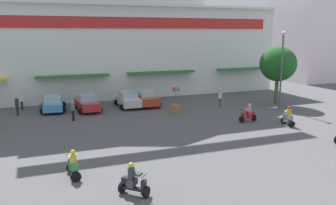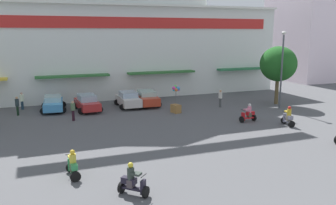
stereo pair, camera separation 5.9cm
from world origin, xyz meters
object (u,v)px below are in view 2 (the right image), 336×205
object	(u,v)px
scooter_rider_6	(248,114)
streetlamp_near	(282,64)
pedestrian_4	(17,105)
parked_car_2	(128,99)
parked_car_0	(53,103)
scooter_rider_1	(133,182)
scooter_rider_7	(73,166)
pedestrian_3	(22,100)
scooter_rider_8	(288,117)
balloon_vendor_cart	(176,100)
pedestrian_2	(73,110)
plaza_tree_1	(278,64)
parked_car_3	(147,98)
parked_car_1	(87,103)
pedestrian_1	(220,97)

from	to	relation	value
scooter_rider_6	streetlamp_near	xyz separation A→B (m)	(5.75, 3.33, 3.59)
scooter_rider_6	pedestrian_4	distance (m)	19.85
parked_car_2	streetlamp_near	bearing A→B (deg)	-23.42
parked_car_0	scooter_rider_1	xyz separation A→B (m)	(2.23, -19.37, -0.10)
scooter_rider_7	pedestrian_3	xyz separation A→B (m)	(-2.69, 18.08, 0.32)
parked_car_2	scooter_rider_8	distance (m)	14.96
scooter_rider_1	balloon_vendor_cart	size ratio (longest dim) A/B	0.60
parked_car_2	pedestrian_2	world-z (taller)	pedestrian_2
parked_car_0	pedestrian_4	size ratio (longest dim) A/B	2.53
parked_car_2	streetlamp_near	xyz separation A→B (m)	(13.38, -5.79, 3.44)
scooter_rider_7	balloon_vendor_cart	bearing A→B (deg)	48.21
plaza_tree_1	pedestrian_3	distance (m)	25.13
pedestrian_3	parked_car_3	bearing A→B (deg)	-12.14
scooter_rider_8	pedestrian_2	distance (m)	17.25
plaza_tree_1	parked_car_3	size ratio (longest dim) A/B	1.34
scooter_rider_6	parked_car_1	bearing A→B (deg)	142.60
parked_car_1	scooter_rider_6	bearing A→B (deg)	-37.40
parked_car_1	scooter_rider_6	xyz separation A→B (m)	(11.62, -8.89, -0.14)
parked_car_1	scooter_rider_6	world-z (taller)	parked_car_1
scooter_rider_7	parked_car_0	bearing A→B (deg)	89.89
scooter_rider_6	scooter_rider_7	size ratio (longest dim) A/B	1.01
parked_car_1	pedestrian_4	size ratio (longest dim) A/B	2.52
scooter_rider_6	parked_car_3	bearing A→B (deg)	121.92
parked_car_1	pedestrian_3	xyz separation A→B (m)	(-5.65, 2.80, 0.16)
pedestrian_3	balloon_vendor_cart	xyz separation A→B (m)	(13.04, -6.50, 0.22)
parked_car_0	scooter_rider_7	world-z (taller)	scooter_rider_7
scooter_rider_8	balloon_vendor_cart	xyz separation A→B (m)	(-6.44, 7.34, 0.49)
pedestrian_4	balloon_vendor_cart	xyz separation A→B (m)	(13.36, -3.99, 0.17)
parked_car_1	scooter_rider_7	xyz separation A→B (m)	(-2.96, -15.29, -0.15)
scooter_rider_1	scooter_rider_6	distance (m)	15.51
scooter_rider_1	scooter_rider_7	world-z (taller)	scooter_rider_1
parked_car_3	parked_car_0	bearing A→B (deg)	175.07
plaza_tree_1	parked_car_2	xyz separation A→B (m)	(-14.42, 3.94, -3.29)
parked_car_1	pedestrian_2	world-z (taller)	pedestrian_2
scooter_rider_6	scooter_rider_8	distance (m)	3.09
pedestrian_1	plaza_tree_1	bearing A→B (deg)	-6.19
scooter_rider_1	pedestrian_1	size ratio (longest dim) A/B	0.90
plaza_tree_1	parked_car_3	bearing A→B (deg)	162.25
parked_car_0	pedestrian_2	bearing A→B (deg)	-74.02
parked_car_0	streetlamp_near	world-z (taller)	streetlamp_near
pedestrian_2	parked_car_2	bearing A→B (deg)	33.03
pedestrian_3	balloon_vendor_cart	distance (m)	14.57
parked_car_2	scooter_rider_1	distance (m)	19.13
balloon_vendor_cart	parked_car_1	bearing A→B (deg)	153.37
parked_car_0	scooter_rider_6	distance (m)	17.64
parked_car_3	pedestrian_4	distance (m)	11.87
parked_car_2	pedestrian_2	bearing A→B (deg)	-146.97
streetlamp_near	parked_car_1	bearing A→B (deg)	162.27
parked_car_2	balloon_vendor_cart	xyz separation A→B (m)	(3.39, -3.94, 0.37)
parked_car_0	parked_car_1	distance (m)	3.12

